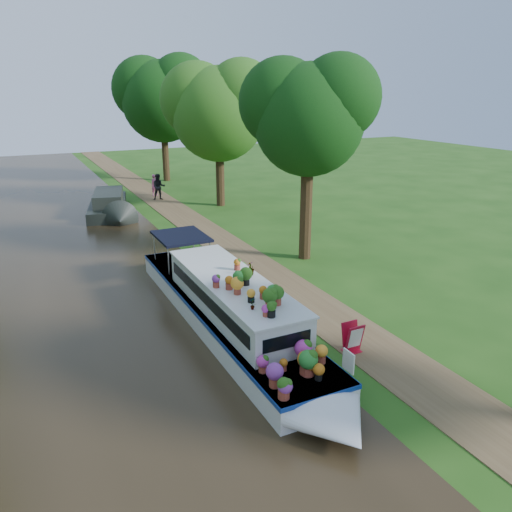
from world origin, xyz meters
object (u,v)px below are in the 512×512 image
Objects in this scene: pedestrian_pink at (155,185)px; sandwich_board at (353,339)px; pedestrian_dark at (159,187)px; second_boat at (109,205)px; plant_boat at (233,309)px.

sandwich_board is at bearing -104.13° from pedestrian_pink.
pedestrian_dark is at bearing 87.95° from sandwich_board.
second_boat is 4.27× the size of pedestrian_dark.
pedestrian_pink reaches higher than sandwich_board.
sandwich_board is at bearing -68.06° from second_boat.
plant_boat is 7.39× the size of pedestrian_dark.
sandwich_board is 25.24m from pedestrian_pink.
pedestrian_dark is at bearing 80.58° from plant_boat.
plant_boat is 3.84m from sandwich_board.
second_boat is at bearing 91.57° from plant_boat.
sandwich_board is 23.68m from pedestrian_dark.
pedestrian_pink is (4.10, 4.22, 0.22)m from second_boat.
pedestrian_pink is at bearing 80.92° from plant_boat.
second_boat is (-0.50, 18.30, -0.27)m from plant_boat.
pedestrian_pink is (0.90, 25.22, 0.37)m from sandwich_board.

